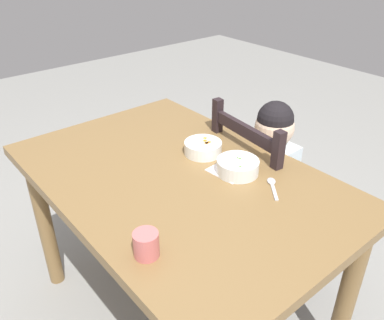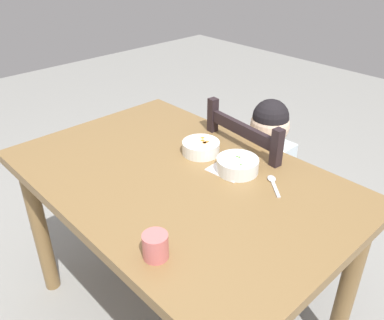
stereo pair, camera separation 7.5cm
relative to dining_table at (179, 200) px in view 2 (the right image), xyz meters
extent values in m
plane|color=gray|center=(0.00, 0.00, -0.65)|extent=(8.00, 8.00, 0.00)
cube|color=olive|center=(0.00, 0.00, 0.09)|extent=(1.29, 0.86, 0.04)
cylinder|color=olive|center=(-0.57, -0.35, -0.29)|extent=(0.07, 0.07, 0.72)
cylinder|color=olive|center=(-0.57, 0.35, -0.29)|extent=(0.07, 0.07, 0.72)
cylinder|color=olive|center=(0.57, 0.35, -0.29)|extent=(0.07, 0.07, 0.72)
cube|color=black|center=(0.03, 0.53, -0.24)|extent=(0.46, 0.46, 0.02)
cube|color=black|center=(0.25, 0.70, -0.45)|extent=(0.04, 0.04, 0.40)
cube|color=black|center=(-0.13, 0.74, -0.45)|extent=(0.04, 0.04, 0.40)
cube|color=black|center=(0.20, 0.32, -0.45)|extent=(0.04, 0.04, 0.40)
cube|color=black|center=(-0.18, 0.36, -0.45)|extent=(0.04, 0.04, 0.40)
cube|color=black|center=(0.20, 0.32, 0.02)|extent=(0.04, 0.04, 0.50)
cube|color=black|center=(-0.18, 0.36, 0.02)|extent=(0.04, 0.04, 0.50)
cube|color=black|center=(0.01, 0.34, 0.19)|extent=(0.36, 0.06, 0.05)
cube|color=black|center=(0.01, 0.34, 0.04)|extent=(0.36, 0.06, 0.05)
cube|color=silver|center=(0.03, 0.50, -0.07)|extent=(0.22, 0.14, 0.32)
sphere|color=beige|center=(0.03, 0.50, 0.17)|extent=(0.17, 0.17, 0.17)
sphere|color=black|center=(0.03, 0.50, 0.21)|extent=(0.16, 0.16, 0.16)
cylinder|color=#3F4C72|center=(-0.02, 0.38, -0.44)|extent=(0.07, 0.07, 0.42)
cylinder|color=#3F4C72|center=(0.09, 0.38, -0.44)|extent=(0.07, 0.07, 0.42)
cylinder|color=silver|center=(-0.10, 0.40, 0.01)|extent=(0.06, 0.25, 0.14)
cylinder|color=silver|center=(0.16, 0.40, 0.01)|extent=(0.06, 0.25, 0.14)
cylinder|color=white|center=(0.13, 0.18, 0.14)|extent=(0.16, 0.16, 0.05)
cylinder|color=white|center=(0.13, 0.18, 0.12)|extent=(0.07, 0.07, 0.01)
cylinder|color=green|center=(0.13, 0.18, 0.15)|extent=(0.13, 0.13, 0.03)
sphere|color=#429E1C|center=(0.13, 0.19, 0.16)|extent=(0.01, 0.01, 0.01)
sphere|color=#4EAC29|center=(0.17, 0.15, 0.16)|extent=(0.01, 0.01, 0.01)
sphere|color=#4FAD29|center=(0.12, 0.19, 0.16)|extent=(0.01, 0.01, 0.01)
cylinder|color=white|center=(-0.06, 0.18, 0.14)|extent=(0.15, 0.15, 0.05)
cylinder|color=white|center=(-0.06, 0.18, 0.12)|extent=(0.07, 0.07, 0.01)
cylinder|color=orange|center=(-0.06, 0.18, 0.15)|extent=(0.12, 0.12, 0.03)
cube|color=orange|center=(-0.05, 0.18, 0.16)|extent=(0.02, 0.02, 0.01)
cube|color=orange|center=(-0.07, 0.19, 0.16)|extent=(0.02, 0.02, 0.01)
cube|color=orange|center=(-0.05, 0.18, 0.16)|extent=(0.02, 0.02, 0.01)
cube|color=orange|center=(-0.08, 0.21, 0.16)|extent=(0.02, 0.02, 0.01)
cube|color=orange|center=(-0.05, 0.20, 0.16)|extent=(0.02, 0.02, 0.01)
cube|color=silver|center=(0.31, 0.18, 0.12)|extent=(0.08, 0.07, 0.00)
ellipsoid|color=silver|center=(0.26, 0.23, 0.12)|extent=(0.05, 0.05, 0.01)
cylinder|color=#D16B6A|center=(0.28, -0.33, 0.15)|extent=(0.07, 0.07, 0.08)
cube|color=white|center=(0.10, 0.16, 0.11)|extent=(0.15, 0.13, 0.00)
camera|label=1|loc=(1.00, -0.77, 0.90)|focal=37.56mm
camera|label=2|loc=(0.95, -0.82, 0.90)|focal=37.56mm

